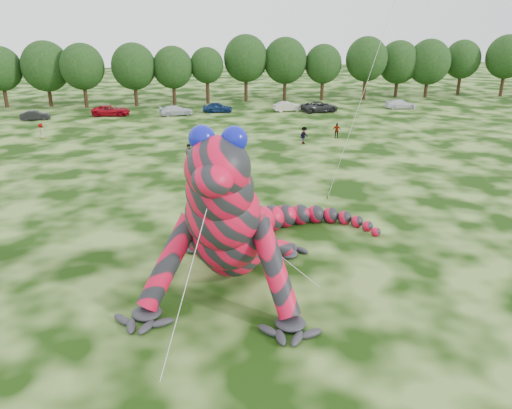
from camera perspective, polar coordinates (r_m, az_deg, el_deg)
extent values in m
plane|color=#16330A|center=(27.14, 1.21, -8.42)|extent=(240.00, 240.00, 0.00)
cylinder|color=silver|center=(36.45, 12.09, 12.10)|extent=(0.02, 0.02, 16.57)
cylinder|color=#382314|center=(38.78, 8.15, 0.81)|extent=(0.08, 0.08, 0.24)
imported|color=black|center=(74.28, -23.92, 9.29)|extent=(3.91, 1.74, 1.25)
imported|color=maroon|center=(74.03, -16.24, 10.28)|extent=(5.44, 2.91, 1.45)
imported|color=silver|center=(72.34, -9.12, 10.57)|extent=(4.98, 2.81, 1.36)
imported|color=navy|center=(73.88, -4.42, 11.01)|extent=(4.46, 2.26, 1.46)
imported|color=beige|center=(74.66, 3.66, 11.12)|extent=(4.42, 1.96, 1.41)
imported|color=#27282A|center=(74.62, 7.31, 11.03)|extent=(5.74, 3.22, 1.52)
imported|color=white|center=(79.77, 16.18, 10.96)|extent=(4.80, 2.29, 1.35)
imported|color=gray|center=(55.33, 5.51, 7.87)|extent=(1.38, 1.29, 1.87)
imported|color=gray|center=(58.49, 9.19, 8.34)|extent=(1.09, 0.63, 1.74)
imported|color=gray|center=(42.15, -1.77, 3.61)|extent=(1.51, 0.72, 1.57)
imported|color=gray|center=(48.17, -7.66, 5.81)|extent=(1.03, 1.12, 1.85)
imported|color=gray|center=(62.40, -23.33, 7.71)|extent=(0.80, 0.99, 1.77)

